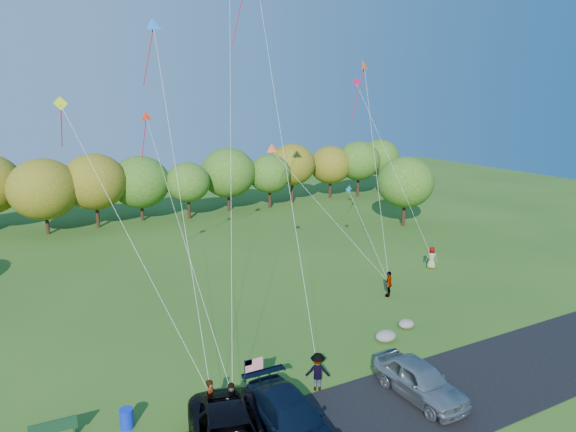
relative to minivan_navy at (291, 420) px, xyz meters
name	(u,v)px	position (x,y,z in m)	size (l,w,h in m)	color
ground	(321,378)	(3.56, 3.41, -0.91)	(140.00, 140.00, 0.00)	#2B5418
asphalt_lane	(370,421)	(3.56, -0.59, -0.88)	(44.00, 6.00, 0.06)	black
treeline	(159,181)	(4.85, 39.12, 3.70)	(76.26, 26.89, 8.27)	#3A2115
minivan_navy	(291,420)	(0.00, 0.00, 0.00)	(2.39, 5.87, 1.70)	black
minivan_silver	(420,380)	(6.67, -0.16, 0.00)	(2.01, 4.99, 1.70)	#8F9498
flyer_a	(211,398)	(-2.33, 3.02, -0.03)	(0.64, 0.42, 1.76)	#4C4C59
flyer_b	(232,400)	(-1.50, 2.61, -0.12)	(0.77, 0.60, 1.58)	#4C4C59
flyer_c	(318,372)	(2.86, 2.64, 0.02)	(1.21, 0.70, 1.87)	#4C4C59
flyer_d	(389,284)	(13.33, 10.31, 0.01)	(1.08, 0.45, 1.84)	#4C4C59
flyer_e	(432,258)	(20.19, 13.36, -0.01)	(0.88, 0.57, 1.80)	#4C4C59
park_bench	(53,430)	(-8.55, 4.43, -0.37)	(1.82, 0.48, 1.01)	#12331C
trash_barrel	(127,418)	(-5.76, 3.97, -0.48)	(0.58, 0.58, 0.87)	#0C27C2
flag_assembly	(250,372)	(-0.58, 2.71, 0.94)	(0.91, 0.59, 2.47)	black
boulder_near	(386,336)	(8.88, 5.04, -0.59)	(1.28, 1.00, 0.64)	#9B9987
boulder_far	(406,324)	(11.07, 5.82, -0.65)	(1.02, 0.85, 0.53)	gray
kites_aloft	(243,15)	(4.94, 15.58, 17.74)	(22.90, 6.33, 20.48)	orange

